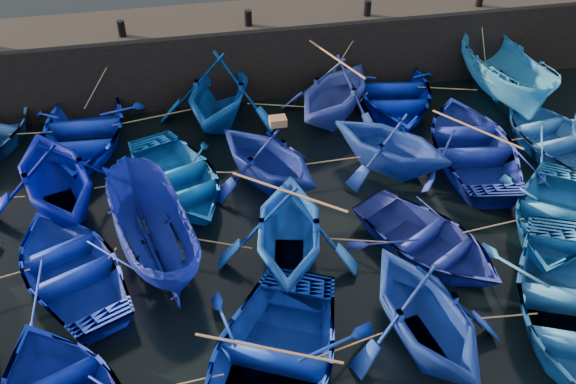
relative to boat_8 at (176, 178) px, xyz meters
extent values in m
plane|color=black|center=(2.88, -4.72, -0.47)|extent=(120.00, 120.00, 0.00)
cube|color=black|center=(2.88, 5.78, 0.78)|extent=(26.00, 2.50, 2.50)
cube|color=black|center=(2.88, 5.78, 2.09)|extent=(26.00, 2.50, 0.12)
cylinder|color=black|center=(-1.12, 4.88, 2.40)|extent=(0.24, 0.24, 0.50)
cylinder|color=black|center=(2.88, 4.88, 2.40)|extent=(0.24, 0.24, 0.50)
cylinder|color=black|center=(6.88, 4.88, 2.40)|extent=(0.24, 0.24, 0.50)
imported|color=#0923D1|center=(-2.67, 3.01, 0.07)|extent=(4.07, 5.45, 1.08)
imported|color=navy|center=(1.64, 3.49, 0.70)|extent=(5.09, 5.47, 2.35)
imported|color=blue|center=(5.31, 2.89, 0.60)|extent=(5.32, 5.37, 2.14)
imported|color=#00159B|center=(7.51, 3.40, 0.07)|extent=(4.56, 5.79, 1.09)
imported|color=#2A7FCD|center=(11.19, 2.82, 0.53)|extent=(2.06, 5.23, 2.01)
imported|color=#00098C|center=(-3.12, -0.11, 0.68)|extent=(4.92, 5.32, 2.31)
imported|color=#0855B3|center=(0.00, 0.00, 0.00)|extent=(4.51, 5.33, 0.94)
imported|color=navy|center=(2.58, -0.19, 0.52)|extent=(4.77, 4.93, 1.99)
imported|color=#153596|center=(6.20, -0.15, 0.51)|extent=(4.91, 4.92, 1.97)
imported|color=navy|center=(8.77, -0.23, 0.07)|extent=(4.47, 5.70, 1.08)
imported|color=blue|center=(11.47, -0.20, 0.00)|extent=(3.90, 5.00, 0.95)
imported|color=#0D25AA|center=(-2.70, -2.98, 0.00)|extent=(4.85, 5.52, 0.95)
imported|color=navy|center=(-0.71, -2.65, 0.41)|extent=(2.75, 4.85, 1.77)
imported|color=blue|center=(2.52, -3.32, 0.60)|extent=(4.30, 4.73, 2.13)
imported|color=navy|center=(5.99, -3.81, -0.04)|extent=(4.69, 5.10, 0.86)
imported|color=#1965B1|center=(9.54, -3.62, 0.00)|extent=(5.32, 5.62, 0.95)
imported|color=navy|center=(1.41, -6.79, 0.08)|extent=(5.76, 6.44, 1.10)
imported|color=navy|center=(4.81, -6.43, 0.58)|extent=(4.03, 4.49, 2.10)
imported|color=#1E5D95|center=(8.30, -6.59, 0.11)|extent=(5.93, 6.76, 1.17)
cube|color=brown|center=(2.88, -0.19, 1.63)|extent=(0.45, 0.36, 0.22)
cylinder|color=tan|center=(-4.22, 3.07, 0.08)|extent=(1.31, 0.15, 0.04)
cylinder|color=tan|center=(-0.51, 3.25, 0.08)|extent=(2.51, 0.52, 0.04)
cylinder|color=tan|center=(3.48, 3.19, 0.08)|extent=(1.88, 0.64, 0.04)
cylinder|color=tan|center=(6.41, 3.14, 0.08)|extent=(0.42, 0.53, 0.04)
cylinder|color=tan|center=(9.35, 3.11, 0.08)|extent=(1.90, 0.62, 0.04)
cylinder|color=tan|center=(-4.56, -0.06, 0.08)|extent=(1.08, 0.13, 0.04)
cylinder|color=tan|center=(-1.56, -0.06, 0.08)|extent=(1.32, 0.15, 0.04)
cylinder|color=tan|center=(1.29, -0.09, 0.08)|extent=(0.78, 0.22, 0.04)
cylinder|color=tan|center=(4.39, -0.17, 0.08)|extent=(1.82, 0.07, 0.04)
cylinder|color=tan|center=(7.49, -0.19, 0.08)|extent=(0.78, 0.11, 0.04)
cylinder|color=tan|center=(10.12, -0.22, 0.08)|extent=(0.90, 0.07, 0.04)
cylinder|color=tan|center=(-1.70, -2.81, 0.08)|extent=(0.21, 0.34, 0.04)
cylinder|color=tan|center=(0.91, -2.98, 0.08)|extent=(1.45, 0.70, 0.04)
cylinder|color=tan|center=(4.26, -3.56, 0.08)|extent=(1.67, 0.53, 0.04)
cylinder|color=tan|center=(7.76, -3.72, 0.08)|extent=(1.75, 0.22, 0.04)
cylinder|color=tan|center=(3.11, -6.61, 0.08)|extent=(1.61, 0.39, 0.04)
cylinder|color=tan|center=(6.55, -6.51, 0.08)|extent=(1.69, 0.20, 0.04)
cylinder|color=tan|center=(-1.89, 4.50, 1.11)|extent=(1.59, 0.62, 2.09)
cylinder|color=tan|center=(2.26, 4.74, 1.11)|extent=(1.27, 0.13, 2.09)
cylinder|color=tan|center=(6.10, 4.44, 1.11)|extent=(1.61, 0.74, 2.09)
cylinder|color=tan|center=(7.19, 4.69, 1.11)|extent=(0.67, 0.23, 2.08)
cylinder|color=tan|center=(11.04, 4.40, 1.11)|extent=(0.36, 0.81, 2.08)
cylinder|color=#99724C|center=(5.31, 2.89, 1.70)|extent=(1.08, 2.84, 0.06)
cylinder|color=#99724C|center=(8.77, -0.23, 0.64)|extent=(1.77, 2.49, 0.06)
cylinder|color=#99724C|center=(2.52, -3.32, 1.69)|extent=(2.34, 1.97, 0.06)
cylinder|color=#99724C|center=(1.41, -6.79, 0.66)|extent=(2.74, 1.32, 0.06)
camera|label=1|loc=(0.21, -14.60, 10.85)|focal=40.00mm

